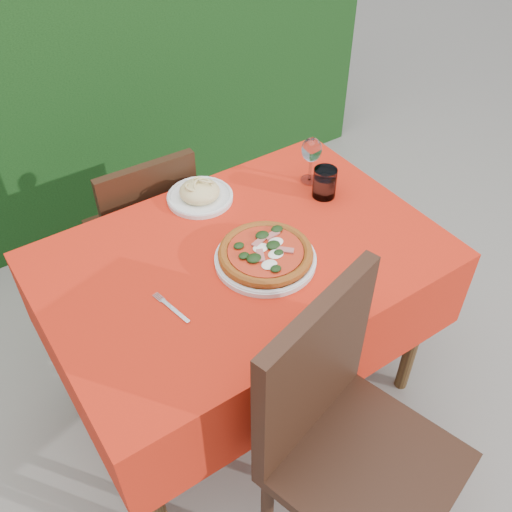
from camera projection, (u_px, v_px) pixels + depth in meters
ground at (245, 389)px, 2.32m from camera, size 60.00×60.00×0.00m
hedge at (59, 40)px, 2.64m from camera, size 3.20×0.55×1.78m
dining_table at (243, 287)px, 1.92m from camera, size 1.26×0.86×0.75m
chair_near at (343, 430)px, 1.55m from camera, size 0.56×0.56×1.01m
chair_far at (146, 229)px, 2.31m from camera, size 0.39×0.39×0.85m
pizza_plate at (266, 255)px, 1.77m from camera, size 0.32×0.32×0.06m
pasta_plate at (200, 194)px, 2.01m from camera, size 0.23×0.23×0.07m
water_glass at (324, 184)px, 2.01m from camera, size 0.08×0.08×0.11m
wine_glass at (312, 152)px, 2.02m from camera, size 0.07×0.07×0.18m
fork at (175, 311)px, 1.64m from camera, size 0.05×0.17×0.00m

